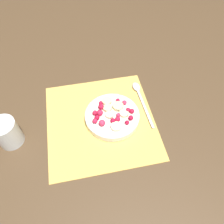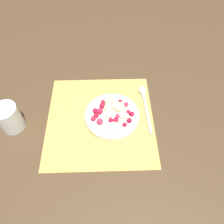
% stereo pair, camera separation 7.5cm
% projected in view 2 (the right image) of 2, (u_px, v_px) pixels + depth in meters
% --- Properties ---
extents(ground_plane, '(3.00, 3.00, 0.00)m').
position_uv_depth(ground_plane, '(100.00, 119.00, 0.78)').
color(ground_plane, '#4C3823').
extents(placemat, '(0.39, 0.37, 0.01)m').
position_uv_depth(placemat, '(100.00, 119.00, 0.77)').
color(placemat, '#E0B251').
rests_on(placemat, ground_plane).
extents(fruit_bowl, '(0.19, 0.19, 0.05)m').
position_uv_depth(fruit_bowl, '(112.00, 115.00, 0.76)').
color(fruit_bowl, white).
rests_on(fruit_bowl, placemat).
extents(spoon, '(0.22, 0.03, 0.01)m').
position_uv_depth(spoon, '(144.00, 98.00, 0.82)').
color(spoon, silver).
rests_on(spoon, placemat).
extents(drinking_glass, '(0.08, 0.08, 0.10)m').
position_uv_depth(drinking_glass, '(9.00, 118.00, 0.72)').
color(drinking_glass, white).
rests_on(drinking_glass, ground_plane).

